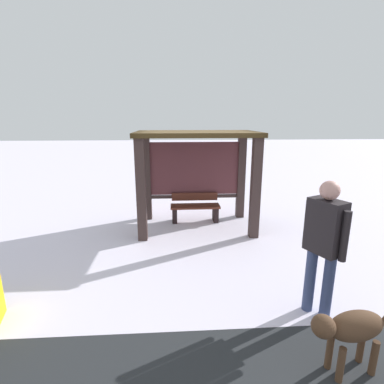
# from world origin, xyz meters

# --- Properties ---
(ground_plane) EXTENTS (60.00, 60.00, 0.00)m
(ground_plane) POSITION_xyz_m (0.00, 0.00, 0.00)
(ground_plane) COLOR silver
(bus_shelter) EXTENTS (2.75, 1.68, 2.28)m
(bus_shelter) POSITION_xyz_m (0.00, 0.17, 1.64)
(bus_shelter) COLOR #362725
(bus_shelter) RESTS_ON ground
(bench_left_inside) EXTENTS (1.25, 0.42, 0.71)m
(bench_left_inside) POSITION_xyz_m (0.00, 0.42, 0.33)
(bench_left_inside) COLOR #54271C
(bench_left_inside) RESTS_ON ground
(person_walking) EXTENTS (0.42, 0.61, 1.83)m
(person_walking) POSITION_xyz_m (1.38, -3.31, 1.08)
(person_walking) COLOR black
(person_walking) RESTS_ON ground
(dog) EXTENTS (0.95, 0.37, 0.73)m
(dog) POSITION_xyz_m (1.21, -4.27, 0.52)
(dog) COLOR #503624
(dog) RESTS_ON ground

